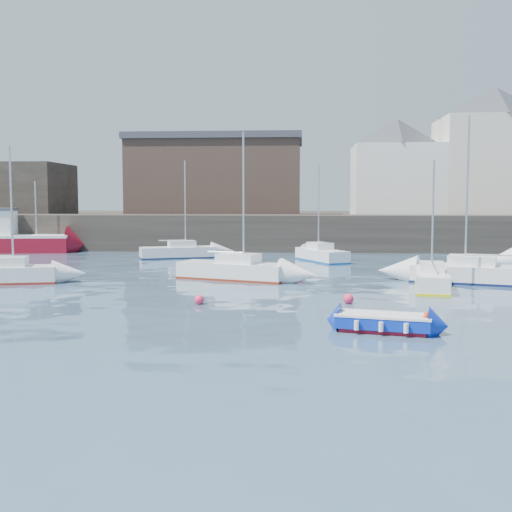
# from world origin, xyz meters

# --- Properties ---
(water) EXTENTS (220.00, 220.00, 0.00)m
(water) POSITION_xyz_m (0.00, 0.00, 0.00)
(water) COLOR #2D4760
(water) RESTS_ON ground
(quay_wall) EXTENTS (90.00, 5.00, 3.00)m
(quay_wall) POSITION_xyz_m (0.00, 35.00, 1.50)
(quay_wall) COLOR #28231E
(quay_wall) RESTS_ON ground
(land_strip) EXTENTS (90.00, 32.00, 2.80)m
(land_strip) POSITION_xyz_m (0.00, 53.00, 1.40)
(land_strip) COLOR #28231E
(land_strip) RESTS_ON ground
(bldg_east_a) EXTENTS (13.36, 13.36, 11.80)m
(bldg_east_a) POSITION_xyz_m (20.00, 42.00, 8.81)
(bldg_east_a) COLOR beige
(bldg_east_a) RESTS_ON land_strip
(bldg_east_d) EXTENTS (11.14, 11.14, 8.95)m
(bldg_east_d) POSITION_xyz_m (11.00, 41.50, 7.36)
(bldg_east_d) COLOR white
(bldg_east_d) RESTS_ON land_strip
(warehouse) EXTENTS (16.40, 10.40, 7.60)m
(warehouse) POSITION_xyz_m (-6.00, 43.00, 6.62)
(warehouse) COLOR #3D2D26
(warehouse) RESTS_ON land_strip
(blue_dinghy) EXTENTS (3.27, 2.00, 0.58)m
(blue_dinghy) POSITION_xyz_m (4.92, 1.31, 0.32)
(blue_dinghy) COLOR maroon
(blue_dinghy) RESTS_ON ground
(fishing_boat) EXTENTS (9.15, 4.54, 5.81)m
(fishing_boat) POSITION_xyz_m (-21.43, 31.46, 1.12)
(fishing_boat) COLOR maroon
(fishing_boat) RESTS_ON ground
(sailboat_a) EXTENTS (5.64, 2.95, 7.00)m
(sailboat_a) POSITION_xyz_m (-12.97, 12.15, 0.49)
(sailboat_a) COLOR white
(sailboat_a) RESTS_ON ground
(sailboat_b) EXTENTS (6.37, 3.94, 7.81)m
(sailboat_b) POSITION_xyz_m (-1.37, 14.60, 0.51)
(sailboat_b) COLOR white
(sailboat_b) RESTS_ON ground
(sailboat_c) EXTENTS (2.21, 4.85, 6.16)m
(sailboat_c) POSITION_xyz_m (8.44, 11.42, 0.47)
(sailboat_c) COLOR white
(sailboat_c) RESTS_ON ground
(sailboat_d) EXTENTS (7.00, 4.16, 8.51)m
(sailboat_d) POSITION_xyz_m (11.23, 13.89, 0.52)
(sailboat_d) COLOR white
(sailboat_d) RESTS_ON ground
(sailboat_f) EXTENTS (3.77, 5.38, 6.73)m
(sailboat_f) POSITION_xyz_m (3.62, 25.23, 0.47)
(sailboat_f) COLOR white
(sailboat_f) RESTS_ON ground
(sailboat_h) EXTENTS (5.81, 3.63, 7.13)m
(sailboat_h) POSITION_xyz_m (-6.78, 27.00, 0.46)
(sailboat_h) COLOR white
(sailboat_h) RESTS_ON ground
(buoy_near) EXTENTS (0.40, 0.40, 0.40)m
(buoy_near) POSITION_xyz_m (-1.93, 6.35, 0.00)
(buoy_near) COLOR #FC2E55
(buoy_near) RESTS_ON ground
(buoy_mid) EXTENTS (0.43, 0.43, 0.43)m
(buoy_mid) POSITION_xyz_m (4.19, 6.92, 0.00)
(buoy_mid) COLOR #FC2E55
(buoy_mid) RESTS_ON ground
(buoy_far) EXTENTS (0.44, 0.44, 0.44)m
(buoy_far) POSITION_xyz_m (2.10, 15.37, 0.00)
(buoy_far) COLOR #FC2E55
(buoy_far) RESTS_ON ground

